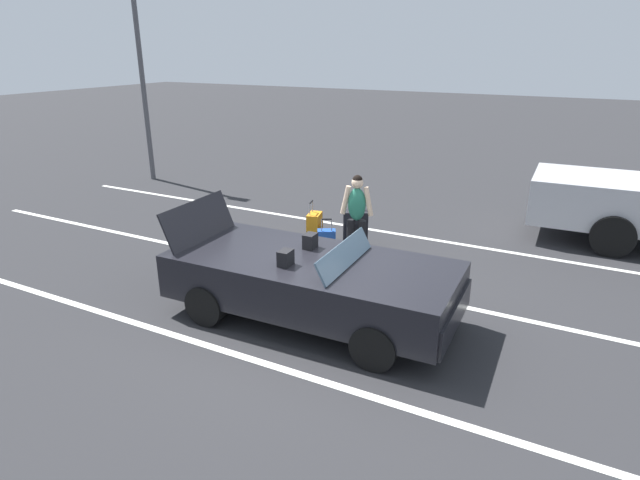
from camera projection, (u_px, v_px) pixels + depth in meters
ground_plane at (312, 318)px, 7.75m from camera, size 80.00×80.00×0.00m
lot_line_near at (262, 363)px, 6.65m from camera, size 18.00×0.12×0.01m
lot_line_mid at (350, 283)px, 8.90m from camera, size 18.00×0.12×0.01m
lot_line_far at (403, 235)px, 11.14m from camera, size 18.00×0.12×0.01m
convertible_car at (324, 284)px, 7.47m from camera, size 4.22×1.93×1.52m
suitcase_large_black at (355, 229)px, 10.37m from camera, size 0.55×0.46×0.97m
suitcase_medium_bright at (315, 228)px, 10.60m from camera, size 0.34×0.45×0.87m
suitcase_small_carryon at (326, 242)px, 10.01m from camera, size 0.39×0.34×0.75m
duffel_bag at (291, 246)px, 10.08m from camera, size 0.64×0.68×0.34m
traveler_person at (357, 215)px, 9.40m from camera, size 0.61×0.29×1.65m
parking_lamp_post at (141, 63)px, 14.71m from camera, size 0.50×0.24×5.76m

